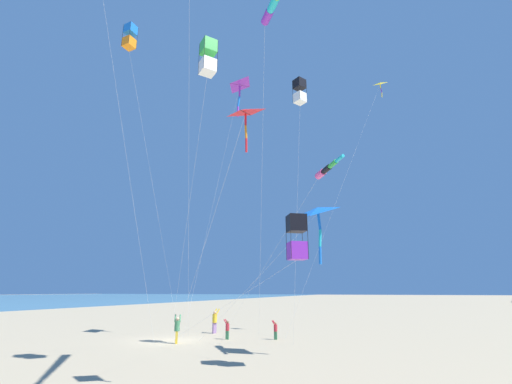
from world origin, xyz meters
The scene contains 14 objects.
ground_plane centered at (0.00, 0.00, 0.00)m, with size 600.00×600.00×0.00m, color tan.
person_adult_flyer centered at (1.20, -1.08, 0.96)m, with size 0.58×0.63×1.76m.
person_child_green_jacket centered at (0.96, 4.80, 1.02)m, with size 0.57×0.65×1.87m.
person_child_grey_jacket centered at (3.43, 1.85, 0.73)m, with size 0.40×0.31×1.34m.
person_bystander_far centered at (6.64, 2.90, 0.69)m, with size 0.37×0.29×1.27m.
kite_box_teal_far_right centered at (-0.67, -6.18, 19.99)m, with size 1.63×10.64×20.89m.
kite_delta_striped_overhead centered at (10.98, -2.74, 7.55)m, with size 10.29×4.42×8.08m.
kite_windsock_white_trailing centered at (11.51, -2.27, 10.14)m, with size 11.84×11.00×10.38m.
kite_delta_checkered_midright centered at (15.29, 7.66, 21.05)m, with size 8.73×4.55×21.53m.
kite_delta_green_low_center centered at (9.71, -10.59, 9.93)m, with size 8.26×8.25×10.22m.
kite_box_long_streamer_right centered at (9.92, -1.34, 16.31)m, with size 2.03×2.88×17.19m.
kite_box_orange_high_right centered at (6.59, -8.15, 15.05)m, with size 7.86×9.94×16.02m.
kite_delta_purple_drifting centered at (4.02, 2.01, 20.17)m, with size 5.15×2.45×20.55m.
kite_box_yellow_midlevel centered at (10.51, -5.98, 5.69)m, with size 9.89×3.72×6.74m.
Camera 1 is at (14.33, -21.87, 3.26)m, focal length 24.35 mm.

